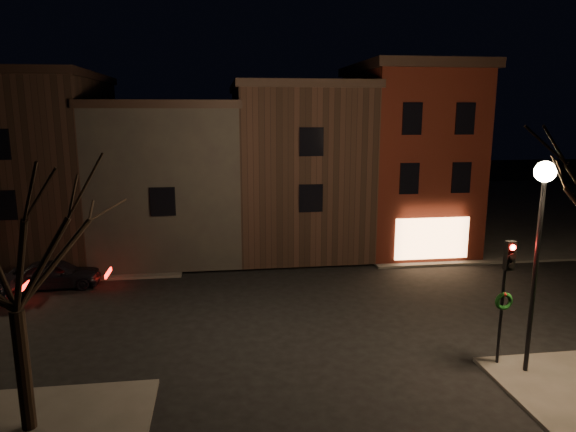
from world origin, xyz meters
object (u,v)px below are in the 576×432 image
object	(u,v)px
street_lamp_near	(541,210)
traffic_signal	(506,283)
parked_car_a	(56,274)
bare_tree_left	(7,223)

from	to	relation	value
street_lamp_near	traffic_signal	world-z (taller)	street_lamp_near
street_lamp_near	parked_car_a	xyz separation A→B (m)	(-16.79, 10.32, -4.52)
street_lamp_near	bare_tree_left	bearing A→B (deg)	-175.97
bare_tree_left	street_lamp_near	bearing A→B (deg)	4.03
parked_car_a	street_lamp_near	bearing A→B (deg)	-125.18
traffic_signal	parked_car_a	xyz separation A→B (m)	(-16.19, 9.83, -2.15)
street_lamp_near	parked_car_a	world-z (taller)	street_lamp_near
traffic_signal	bare_tree_left	size ratio (longest dim) A/B	0.54
traffic_signal	street_lamp_near	bearing A→B (deg)	-39.37
traffic_signal	parked_car_a	world-z (taller)	traffic_signal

